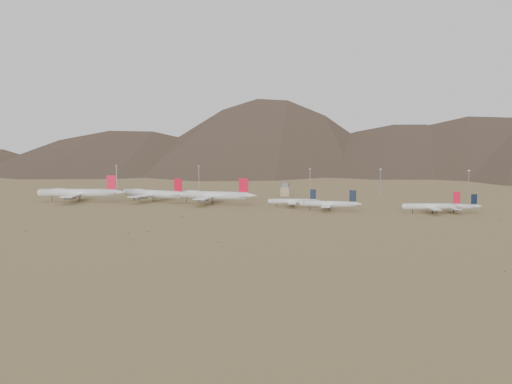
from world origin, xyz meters
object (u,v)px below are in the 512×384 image
(widebody_east, at_px, (211,195))
(control_tower, at_px, (286,190))
(narrowbody_b, at_px, (330,204))
(widebody_west, at_px, (78,193))
(widebody_centre, at_px, (153,193))
(narrowbody_a, at_px, (294,201))

(widebody_east, height_order, control_tower, widebody_east)
(widebody_east, height_order, narrowbody_b, widebody_east)
(narrowbody_b, relative_size, control_tower, 3.91)
(widebody_west, bearing_deg, widebody_east, -7.93)
(widebody_centre, xyz_separation_m, widebody_east, (53.09, -1.94, 0.36))
(narrowbody_a, bearing_deg, widebody_centre, 162.72)
(widebody_centre, relative_size, widebody_east, 0.94)
(widebody_east, bearing_deg, control_tower, 60.03)
(narrowbody_b, bearing_deg, widebody_west, 173.81)
(narrowbody_a, height_order, narrowbody_b, narrowbody_b)
(widebody_centre, xyz_separation_m, control_tower, (93.82, 80.42, -1.63))
(widebody_west, height_order, widebody_centre, widebody_west)
(widebody_west, relative_size, narrowbody_a, 1.77)
(widebody_west, xyz_separation_m, widebody_east, (112.78, 16.88, -0.30))
(control_tower, bearing_deg, widebody_west, -147.12)
(widebody_centre, distance_m, control_tower, 123.58)
(widebody_west, relative_size, widebody_east, 1.01)
(widebody_east, relative_size, narrowbody_b, 1.52)
(widebody_east, bearing_deg, widebody_west, -175.14)
(widebody_east, xyz_separation_m, narrowbody_b, (100.13, -15.46, -2.29))
(narrowbody_a, bearing_deg, control_tower, 92.63)
(control_tower, bearing_deg, narrowbody_a, -71.23)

